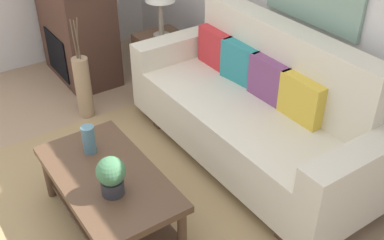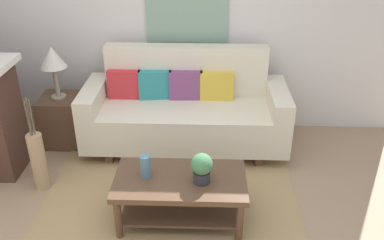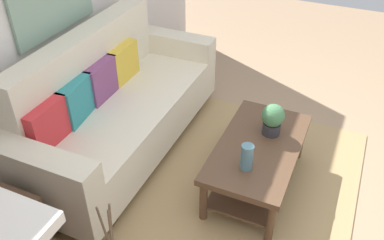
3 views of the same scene
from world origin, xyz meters
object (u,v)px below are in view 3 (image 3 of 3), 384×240
object	(u,v)px
potted_plant_tabletop	(273,119)
throw_pillow_crimson	(47,124)
couch	(117,108)
throw_pillow_teal	(76,101)
tabletop_vase	(247,157)
coffee_table	(258,156)
throw_pillow_plum	(101,80)
throw_pillow_mustard	(122,63)

from	to	relation	value
potted_plant_tabletop	throw_pillow_crimson	bearing A→B (deg)	121.44
couch	throw_pillow_teal	xyz separation A→B (m)	(-0.34, 0.13, 0.25)
tabletop_vase	throw_pillow_teal	bearing A→B (deg)	92.98
throw_pillow_teal	coffee_table	distance (m)	1.47
potted_plant_tabletop	throw_pillow_plum	bearing A→B (deg)	97.87
couch	throw_pillow_mustard	size ratio (longest dim) A/B	6.04
couch	tabletop_vase	size ratio (longest dim) A/B	10.76
couch	throw_pillow_teal	bearing A→B (deg)	159.48
throw_pillow_teal	throw_pillow_mustard	distance (m)	0.67
throw_pillow_mustard	potted_plant_tabletop	world-z (taller)	throw_pillow_mustard
coffee_table	potted_plant_tabletop	xyz separation A→B (m)	(0.18, -0.04, 0.26)
throw_pillow_mustard	potted_plant_tabletop	xyz separation A→B (m)	(-0.14, -1.42, -0.11)
throw_pillow_plum	coffee_table	bearing A→B (deg)	-89.23
throw_pillow_teal	tabletop_vase	xyz separation A→B (m)	(0.07, -1.37, -0.15)
throw_pillow_crimson	coffee_table	xyz separation A→B (m)	(0.69, -1.38, -0.37)
throw_pillow_mustard	tabletop_vase	size ratio (longest dim) A/B	1.78
throw_pillow_mustard	coffee_table	bearing A→B (deg)	-102.97
throw_pillow_crimson	tabletop_vase	distance (m)	1.43
couch	throw_pillow_plum	xyz separation A→B (m)	(0.00, 0.13, 0.25)
couch	coffee_table	world-z (taller)	couch
throw_pillow_mustard	coffee_table	world-z (taller)	throw_pillow_mustard
couch	throw_pillow_teal	size ratio (longest dim) A/B	6.04
couch	throw_pillow_plum	distance (m)	0.28
couch	coffee_table	xyz separation A→B (m)	(0.02, -1.26, -0.12)
throw_pillow_crimson	tabletop_vase	xyz separation A→B (m)	(0.41, -1.37, -0.15)
coffee_table	tabletop_vase	xyz separation A→B (m)	(-0.28, 0.01, 0.22)
throw_pillow_mustard	throw_pillow_crimson	bearing A→B (deg)	180.00
couch	throw_pillow_crimson	bearing A→B (deg)	169.40
throw_pillow_plum	throw_pillow_mustard	bearing A→B (deg)	0.00
throw_pillow_plum	potted_plant_tabletop	size ratio (longest dim) A/B	1.37
throw_pillow_plum	throw_pillow_mustard	distance (m)	0.34
tabletop_vase	potted_plant_tabletop	size ratio (longest dim) A/B	0.77
couch	throw_pillow_plum	size ratio (longest dim) A/B	6.04
tabletop_vase	coffee_table	bearing A→B (deg)	-2.91
throw_pillow_teal	potted_plant_tabletop	xyz separation A→B (m)	(0.53, -1.42, -0.11)
throw_pillow_teal	throw_pillow_plum	xyz separation A→B (m)	(0.34, 0.00, 0.00)
throw_pillow_plum	couch	bearing A→B (deg)	-90.00
throw_pillow_crimson	throw_pillow_plum	size ratio (longest dim) A/B	1.00
potted_plant_tabletop	throw_pillow_mustard	bearing A→B (deg)	84.39
throw_pillow_mustard	tabletop_vase	bearing A→B (deg)	-113.78
couch	potted_plant_tabletop	distance (m)	1.32
couch	throw_pillow_teal	world-z (taller)	couch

